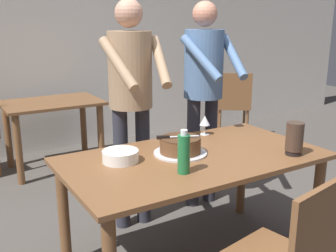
% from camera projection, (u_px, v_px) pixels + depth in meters
% --- Properties ---
extents(back_wall, '(10.00, 0.12, 2.70)m').
position_uv_depth(back_wall, '(56.00, 39.00, 4.76)').
color(back_wall, silver).
rests_on(back_wall, ground_plane).
extents(main_dining_table, '(1.64, 0.90, 0.75)m').
position_uv_depth(main_dining_table, '(194.00, 171.00, 2.53)').
color(main_dining_table, brown).
rests_on(main_dining_table, ground_plane).
extents(cake_on_platter, '(0.34, 0.34, 0.11)m').
position_uv_depth(cake_on_platter, '(180.00, 146.00, 2.53)').
color(cake_on_platter, silver).
rests_on(cake_on_platter, main_dining_table).
extents(cake_knife, '(0.26, 0.13, 0.02)m').
position_uv_depth(cake_knife, '(169.00, 137.00, 2.50)').
color(cake_knife, silver).
rests_on(cake_knife, cake_on_platter).
extents(plate_stack, '(0.22, 0.22, 0.07)m').
position_uv_depth(plate_stack, '(120.00, 156.00, 2.40)').
color(plate_stack, white).
rests_on(plate_stack, main_dining_table).
extents(wine_glass_near, '(0.08, 0.08, 0.14)m').
position_uv_depth(wine_glass_near, '(205.00, 121.00, 2.94)').
color(wine_glass_near, silver).
rests_on(wine_glass_near, main_dining_table).
extents(water_bottle, '(0.07, 0.07, 0.25)m').
position_uv_depth(water_bottle, '(184.00, 153.00, 2.20)').
color(water_bottle, '#1E6B38').
rests_on(water_bottle, main_dining_table).
extents(hurricane_lamp, '(0.11, 0.11, 0.21)m').
position_uv_depth(hurricane_lamp, '(294.00, 138.00, 2.50)').
color(hurricane_lamp, black).
rests_on(hurricane_lamp, main_dining_table).
extents(person_cutting_cake, '(0.47, 0.56, 1.72)m').
position_uv_depth(person_cutting_cake, '(131.00, 91.00, 2.91)').
color(person_cutting_cake, '#2D2D38').
rests_on(person_cutting_cake, ground_plane).
extents(person_standing_beside, '(0.47, 0.55, 1.72)m').
position_uv_depth(person_standing_beside, '(204.00, 82.00, 3.28)').
color(person_standing_beside, '#2D2D38').
rests_on(person_standing_beside, ground_plane).
extents(background_table, '(1.00, 0.70, 0.74)m').
position_uv_depth(background_table, '(53.00, 116.00, 4.24)').
color(background_table, brown).
rests_on(background_table, ground_plane).
extents(background_chair_0, '(0.61, 0.61, 0.90)m').
position_uv_depth(background_chair_0, '(234.00, 102.00, 5.38)').
color(background_chair_0, brown).
rests_on(background_chair_0, ground_plane).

